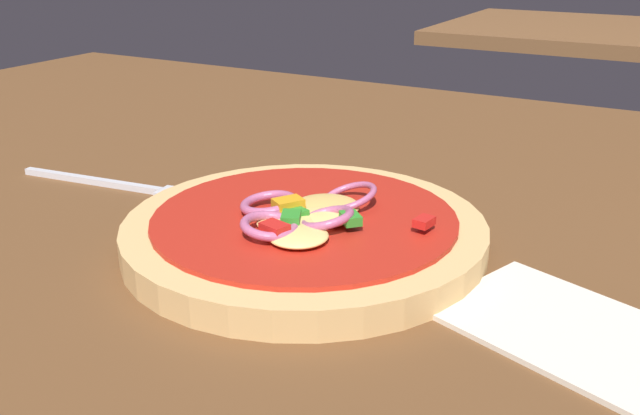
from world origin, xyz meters
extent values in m
cube|color=brown|center=(0.00, 0.00, 0.01)|extent=(1.27, 0.93, 0.03)
cylinder|color=tan|center=(0.06, -0.03, 0.04)|extent=(0.23, 0.23, 0.02)
cylinder|color=red|center=(0.06, -0.03, 0.05)|extent=(0.19, 0.19, 0.00)
ellipsoid|color=#EFCC72|center=(0.07, -0.06, 0.05)|extent=(0.04, 0.04, 0.01)
ellipsoid|color=#E5BC60|center=(0.07, -0.01, 0.05)|extent=(0.04, 0.04, 0.01)
ellipsoid|color=#EFCC72|center=(0.06, -0.05, 0.05)|extent=(0.04, 0.04, 0.01)
ellipsoid|color=#EFCC72|center=(0.07, -0.03, 0.05)|extent=(0.04, 0.04, 0.01)
torus|color=#B25984|center=(0.04, -0.04, 0.06)|extent=(0.05, 0.05, 0.01)
torus|color=#B25984|center=(0.08, -0.04, 0.06)|extent=(0.04, 0.04, 0.01)
torus|color=#B25984|center=(0.07, 0.00, 0.05)|extent=(0.05, 0.05, 0.02)
torus|color=#B25984|center=(0.06, -0.07, 0.06)|extent=(0.04, 0.04, 0.01)
cube|color=#2D8C28|center=(0.09, -0.03, 0.06)|extent=(0.02, 0.02, 0.01)
cube|color=orange|center=(0.05, -0.04, 0.06)|extent=(0.02, 0.02, 0.01)
cube|color=red|center=(0.06, -0.07, 0.06)|extent=(0.02, 0.01, 0.01)
cube|color=#2D8C28|center=(0.06, -0.05, 0.06)|extent=(0.02, 0.02, 0.01)
cube|color=#2D8C28|center=(0.06, -0.04, 0.05)|extent=(0.02, 0.01, 0.01)
cube|color=red|center=(0.13, -0.02, 0.05)|extent=(0.01, 0.01, 0.01)
cube|color=silver|center=(-0.15, -0.01, 0.03)|extent=(0.13, 0.02, 0.00)
cube|color=silver|center=(-0.08, 0.00, 0.03)|extent=(0.02, 0.02, 0.00)
cube|color=silver|center=(-0.05, 0.00, 0.03)|extent=(0.04, 0.01, 0.00)
cube|color=silver|center=(-0.05, 0.00, 0.03)|extent=(0.04, 0.01, 0.00)
cube|color=silver|center=(-0.05, 0.01, 0.03)|extent=(0.04, 0.01, 0.00)
cube|color=silver|center=(-0.05, 0.01, 0.03)|extent=(0.04, 0.01, 0.00)
cube|color=silver|center=(0.23, -0.06, 0.03)|extent=(0.16, 0.13, 0.00)
camera|label=1|loc=(0.27, -0.38, 0.22)|focal=39.79mm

